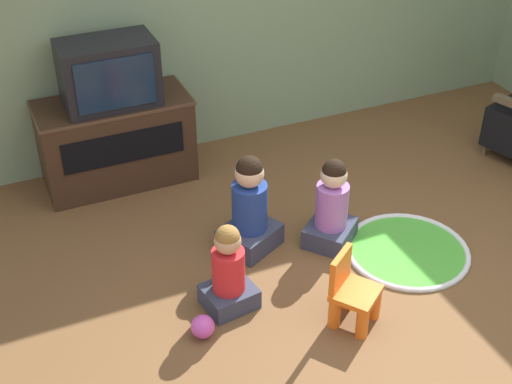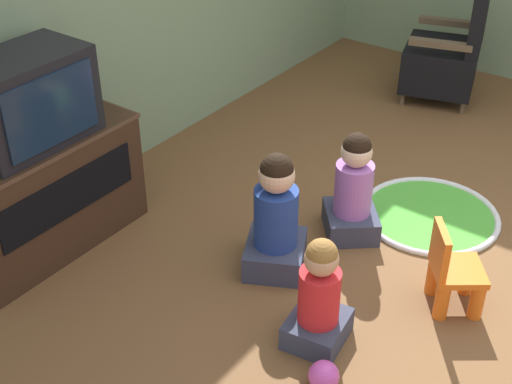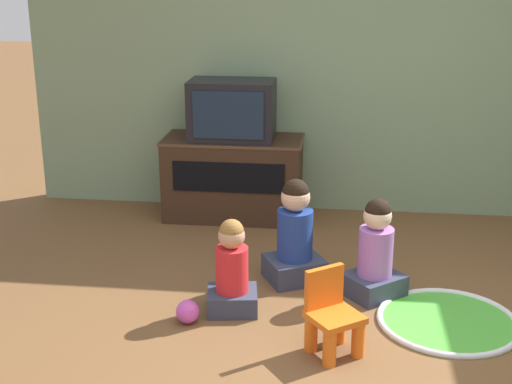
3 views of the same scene
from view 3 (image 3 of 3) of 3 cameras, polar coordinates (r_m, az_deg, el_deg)
ground_plane at (r=4.02m, az=11.12°, el=-13.53°), size 30.00×30.00×0.00m
wall_back at (r=6.04m, az=9.31°, el=10.63°), size 5.80×0.12×2.64m
tv_cabinet at (r=5.97m, az=-1.83°, el=1.25°), size 1.15×0.53×0.68m
television at (r=5.80m, az=-1.93°, el=6.57°), size 0.68×0.42×0.48m
yellow_kid_chair at (r=4.00m, az=6.14°, el=-10.15°), size 0.36×0.36×0.48m
play_mat at (r=4.51m, az=15.10°, el=-9.93°), size 0.85×0.85×0.04m
child_watching_left at (r=4.63m, az=9.53°, el=-4.96°), size 0.45×0.44×0.66m
child_watching_center at (r=4.79m, az=3.13°, el=-3.64°), size 0.47×0.45×0.72m
child_watching_right at (r=4.39m, az=-1.93°, el=-6.41°), size 0.34×0.31×0.60m
toy_ball at (r=4.35m, az=-5.49°, el=-9.51°), size 0.14×0.14×0.14m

